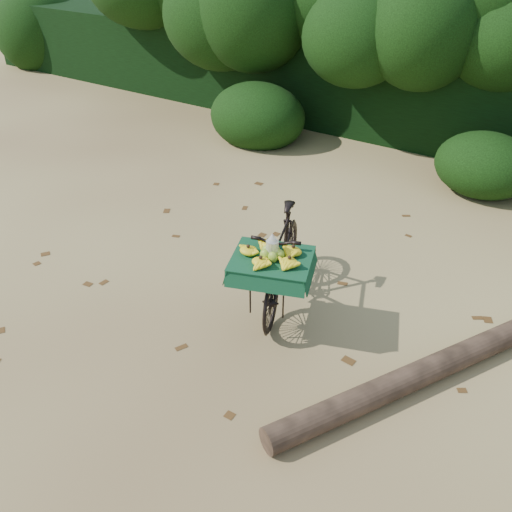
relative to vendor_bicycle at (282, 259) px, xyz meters
The scene contains 7 objects.
ground 0.66m from the vendor_bicycle, 155.82° to the left, with size 80.00×80.00×0.00m, color tan.
vendor_bicycle is the anchor object (origin of this frame).
fallen_log 2.03m from the vendor_bicycle, 10.68° to the right, with size 0.27×0.27×3.70m, color brown.
hedge_backdrop 6.42m from the vendor_bicycle, 92.11° to the left, with size 26.00×1.80×1.80m, color black.
tree_row 5.85m from the vendor_bicycle, 98.98° to the left, with size 14.50×2.00×4.00m, color black, non-canonical shape.
bush_clumps 4.42m from the vendor_bicycle, 86.57° to the left, with size 8.80×1.70×0.90m, color black, non-canonical shape.
leaf_litter 0.99m from the vendor_bicycle, 107.32° to the left, with size 7.00×7.30×0.01m, color #4F3215, non-canonical shape.
Camera 1 is at (2.93, -4.74, 4.10)m, focal length 38.00 mm.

